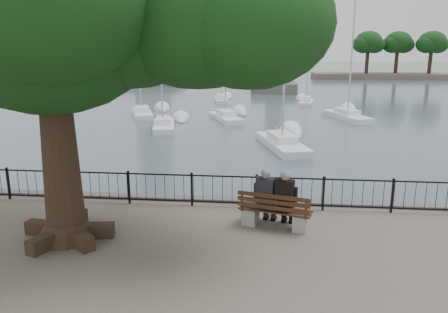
# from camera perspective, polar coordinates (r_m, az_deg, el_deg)

# --- Properties ---
(harbor) EXTENTS (260.00, 260.00, 1.20)m
(harbor) POSITION_cam_1_polar(r_m,az_deg,el_deg) (14.23, 0.21, -7.75)
(harbor) COLOR #4E4E4B
(harbor) RESTS_ON ground
(railing) EXTENTS (22.06, 0.06, 1.00)m
(railing) POSITION_cam_1_polar(r_m,az_deg,el_deg) (13.40, 0.00, -4.32)
(railing) COLOR black
(railing) RESTS_ON ground
(bench) EXTENTS (2.05, 1.08, 1.04)m
(bench) POSITION_cam_1_polar(r_m,az_deg,el_deg) (12.03, 6.66, -7.59)
(bench) COLOR gray
(bench) RESTS_ON ground
(person_left) EXTENTS (0.61, 0.89, 1.64)m
(person_left) POSITION_cam_1_polar(r_m,az_deg,el_deg) (12.06, 5.61, -5.51)
(person_left) COLOR black
(person_left) RESTS_ON ground
(person_right) EXTENTS (0.61, 0.89, 1.64)m
(person_right) POSITION_cam_1_polar(r_m,az_deg,el_deg) (11.94, 8.04, -5.79)
(person_right) COLOR black
(person_right) RESTS_ON ground
(tree) EXTENTS (10.57, 7.38, 8.63)m
(tree) POSITION_cam_1_polar(r_m,az_deg,el_deg) (10.99, -17.95, 18.11)
(tree) COLOR black
(tree) RESTS_ON ground
(lighthouse) EXTENTS (9.70, 9.70, 29.79)m
(lighthouse) POSITION_cam_1_polar(r_m,az_deg,el_deg) (75.00, -9.64, 18.88)
(lighthouse) COLOR #4E4E4B
(lighthouse) RESTS_ON ground
(lion_monument) EXTENTS (6.03, 6.03, 8.88)m
(lion_monument) POSITION_cam_1_polar(r_m,az_deg,el_deg) (60.20, 6.59, 10.45)
(lion_monument) COLOR #4E4E4B
(lion_monument) RESTS_ON ground
(sailboat_a) EXTENTS (2.60, 5.48, 9.31)m
(sailboat_a) POSITION_cam_1_polar(r_m,az_deg,el_deg) (32.67, -7.87, 4.14)
(sailboat_a) COLOR white
(sailboat_a) RESTS_ON ground
(sailboat_b) EXTENTS (3.39, 5.53, 11.16)m
(sailboat_b) POSITION_cam_1_polar(r_m,az_deg,el_deg) (36.20, 0.24, 5.28)
(sailboat_b) COLOR white
(sailboat_b) RESTS_ON ground
(sailboat_c) EXTENTS (3.28, 6.30, 11.31)m
(sailboat_c) POSITION_cam_1_polar(r_m,az_deg,el_deg) (26.25, 7.58, 1.83)
(sailboat_c) COLOR white
(sailboat_c) RESTS_ON ground
(sailboat_d) EXTENTS (3.44, 6.27, 11.19)m
(sailboat_d) POSITION_cam_1_polar(r_m,az_deg,el_deg) (38.29, 15.75, 5.21)
(sailboat_d) COLOR white
(sailboat_d) RESTS_ON ground
(sailboat_e) EXTENTS (3.31, 5.70, 12.06)m
(sailboat_e) POSITION_cam_1_polar(r_m,az_deg,el_deg) (39.24, -10.62, 5.74)
(sailboat_e) COLOR white
(sailboat_e) RESTS_ON ground
(sailboat_g) EXTENTS (1.87, 4.92, 8.28)m
(sailboat_g) POSITION_cam_1_polar(r_m,az_deg,el_deg) (47.99, 10.66, 7.10)
(sailboat_g) COLOR white
(sailboat_g) RESTS_ON ground
(sailboat_h) EXTENTS (2.08, 4.96, 11.36)m
(sailboat_h) POSITION_cam_1_polar(r_m,az_deg,el_deg) (49.13, -0.37, 7.58)
(sailboat_h) COLOR white
(sailboat_h) RESTS_ON ground
(far_shore) EXTENTS (30.00, 8.60, 9.18)m
(far_shore) POSITION_cam_1_polar(r_m,az_deg,el_deg) (92.86, 21.43, 11.88)
(far_shore) COLOR brown
(far_shore) RESTS_ON ground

